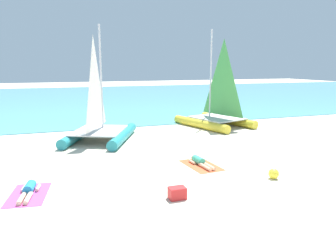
{
  "coord_description": "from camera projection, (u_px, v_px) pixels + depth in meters",
  "views": [
    {
      "loc": [
        -4.72,
        -8.52,
        3.95
      ],
      "look_at": [
        0.0,
        5.14,
        1.2
      ],
      "focal_mm": 34.41,
      "sensor_mm": 36.0,
      "label": 1
    }
  ],
  "objects": [
    {
      "name": "ground_plane",
      "position": [
        142.0,
        131.0,
        19.45
      ],
      "size": [
        120.0,
        120.0,
        0.0
      ],
      "primitive_type": "plane",
      "color": "beige"
    },
    {
      "name": "ocean_water",
      "position": [
        98.0,
        98.0,
        39.34
      ],
      "size": [
        120.0,
        40.0,
        0.05
      ],
      "primitive_type": "cube",
      "color": "#5BB2C1",
      "rests_on": "ground"
    },
    {
      "name": "sailboat_teal",
      "position": [
        100.0,
        124.0,
        16.91
      ],
      "size": [
        4.58,
        5.42,
        6.03
      ],
      "rotation": [
        0.0,
        0.0,
        -0.42
      ],
      "color": "teal",
      "rests_on": "ground"
    },
    {
      "name": "sailboat_yellow",
      "position": [
        216.0,
        112.0,
        20.87
      ],
      "size": [
        4.28,
        5.41,
        6.17
      ],
      "rotation": [
        0.0,
        0.0,
        0.3
      ],
      "color": "yellow",
      "rests_on": "ground"
    },
    {
      "name": "towel_left",
      "position": [
        29.0,
        195.0,
        9.95
      ],
      "size": [
        1.35,
        2.03,
        0.01
      ],
      "primitive_type": "cube",
      "rotation": [
        0.0,
        0.0,
        -0.14
      ],
      "color": "#D84C99",
      "rests_on": "ground"
    },
    {
      "name": "sunbather_left",
      "position": [
        29.0,
        190.0,
        9.99
      ],
      "size": [
        0.62,
        1.57,
        0.3
      ],
      "rotation": [
        0.0,
        0.0,
        -0.14
      ],
      "color": "#268CCC",
      "rests_on": "towel_left"
    },
    {
      "name": "towel_right",
      "position": [
        201.0,
        165.0,
        12.85
      ],
      "size": [
        1.27,
        1.99,
        0.01
      ],
      "primitive_type": "cube",
      "rotation": [
        0.0,
        0.0,
        0.09
      ],
      "color": "#EA5933",
      "rests_on": "ground"
    },
    {
      "name": "sunbather_right",
      "position": [
        200.0,
        162.0,
        12.89
      ],
      "size": [
        0.58,
        1.57,
        0.3
      ],
      "rotation": [
        0.0,
        0.0,
        0.09
      ],
      "color": "#3FB28C",
      "rests_on": "towel_right"
    },
    {
      "name": "beach_ball",
      "position": [
        274.0,
        174.0,
        11.32
      ],
      "size": [
        0.37,
        0.37,
        0.37
      ],
      "primitive_type": "sphere",
      "color": "yellow",
      "rests_on": "ground"
    },
    {
      "name": "cooler_box",
      "position": [
        177.0,
        193.0,
        9.62
      ],
      "size": [
        0.5,
        0.36,
        0.36
      ],
      "primitive_type": "cube",
      "color": "red",
      "rests_on": "ground"
    }
  ]
}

